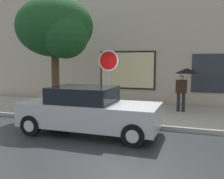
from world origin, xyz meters
name	(u,v)px	position (x,y,z in m)	size (l,w,h in m)	color
ground_plane	(133,137)	(0.00, 0.00, 0.00)	(60.00, 60.00, 0.00)	#282B2D
sidewalk	(151,114)	(0.00, 3.00, 0.07)	(20.00, 4.00, 0.15)	gray
building_facade	(161,36)	(-0.01, 5.50, 3.48)	(20.00, 0.67, 7.00)	#B2A893
parked_car	(88,111)	(-1.43, -0.06, 0.73)	(4.33, 1.83, 1.48)	#B7BABF
pedestrian_with_umbrella	(185,77)	(1.29, 3.66, 1.61)	(0.97, 0.97, 1.84)	black
street_tree	(56,29)	(-3.59, 1.73, 3.53)	(3.19, 2.71, 4.68)	#4C3823
stop_sign	(109,71)	(-1.29, 1.43, 1.93)	(0.76, 0.10, 2.53)	gray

